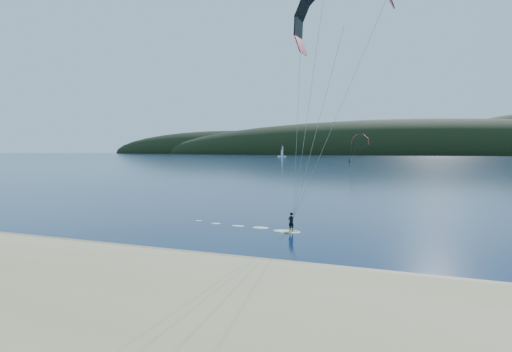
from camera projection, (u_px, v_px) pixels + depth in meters
The scene contains 6 objects.
ground at pixel (117, 271), 25.53m from camera, with size 1800.00×1800.00×0.00m, color #08193B.
wet_sand at pixel (163, 253), 29.67m from camera, with size 220.00×2.50×0.10m.
headland at pixel (431, 154), 711.95m from camera, with size 1200.00×310.00×140.00m.
kitesurfer_near at pixel (339, 36), 30.97m from camera, with size 19.71×7.45×18.56m.
kitesurfer_far at pixel (360, 143), 221.86m from camera, with size 10.70×5.79×12.73m.
sailboat at pixel (282, 156), 442.96m from camera, with size 8.66×5.53×12.25m.
Camera 1 is at (17.02, -20.17, 6.90)m, focal length 31.40 mm.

